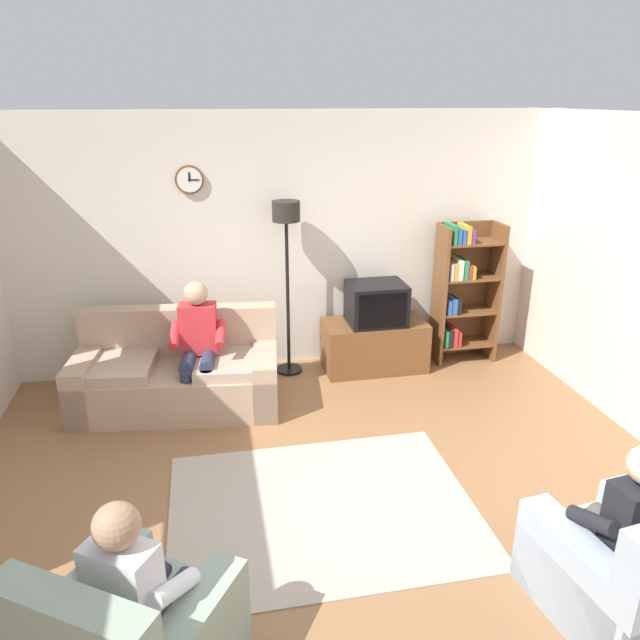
{
  "coord_description": "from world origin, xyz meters",
  "views": [
    {
      "loc": [
        -0.81,
        -3.5,
        2.82
      ],
      "look_at": [
        0.1,
        1.09,
        1.05
      ],
      "focal_mm": 33.35,
      "sensor_mm": 36.0,
      "label": 1
    }
  ],
  "objects_px": {
    "couch": "(178,375)",
    "person_on_couch": "(198,341)",
    "tv_stand": "(374,345)",
    "floor_lamp": "(286,241)",
    "bookshelf": "(462,289)",
    "person_in_right_armchair": "(622,519)",
    "tv": "(376,303)",
    "person_in_left_armchair": "(138,583)",
    "armchair_near_bookshelf": "(625,574)"
  },
  "relations": [
    {
      "from": "couch",
      "to": "bookshelf",
      "type": "distance_m",
      "value": 3.17
    },
    {
      "from": "couch",
      "to": "floor_lamp",
      "type": "bearing_deg",
      "value": 25.3
    },
    {
      "from": "couch",
      "to": "floor_lamp",
      "type": "height_order",
      "value": "floor_lamp"
    },
    {
      "from": "tv",
      "to": "bookshelf",
      "type": "relative_size",
      "value": 0.38
    },
    {
      "from": "tv_stand",
      "to": "person_on_couch",
      "type": "distance_m",
      "value": 1.99
    },
    {
      "from": "tv",
      "to": "couch",
      "type": "bearing_deg",
      "value": -168.58
    },
    {
      "from": "couch",
      "to": "tv_stand",
      "type": "xyz_separation_m",
      "value": [
        2.08,
        0.45,
        -0.04
      ]
    },
    {
      "from": "tv",
      "to": "person_in_right_armchair",
      "type": "height_order",
      "value": "person_in_right_armchair"
    },
    {
      "from": "tv_stand",
      "to": "person_in_left_armchair",
      "type": "relative_size",
      "value": 0.98
    },
    {
      "from": "floor_lamp",
      "to": "person_in_right_armchair",
      "type": "height_order",
      "value": "floor_lamp"
    },
    {
      "from": "tv",
      "to": "person_on_couch",
      "type": "xyz_separation_m",
      "value": [
        -1.86,
        -0.53,
        -0.06
      ]
    },
    {
      "from": "armchair_near_bookshelf",
      "to": "tv",
      "type": "bearing_deg",
      "value": 97.62
    },
    {
      "from": "couch",
      "to": "tv_stand",
      "type": "relative_size",
      "value": 1.81
    },
    {
      "from": "tv",
      "to": "person_in_right_armchair",
      "type": "xyz_separation_m",
      "value": [
        0.45,
        -3.39,
        -0.16
      ]
    },
    {
      "from": "bookshelf",
      "to": "person_on_couch",
      "type": "bearing_deg",
      "value": -167.68
    },
    {
      "from": "couch",
      "to": "tv",
      "type": "relative_size",
      "value": 3.31
    },
    {
      "from": "floor_lamp",
      "to": "person_in_right_armchair",
      "type": "xyz_separation_m",
      "value": [
        1.38,
        -3.51,
        -0.85
      ]
    },
    {
      "from": "couch",
      "to": "person_on_couch",
      "type": "relative_size",
      "value": 1.6
    },
    {
      "from": "couch",
      "to": "bookshelf",
      "type": "height_order",
      "value": "bookshelf"
    },
    {
      "from": "bookshelf",
      "to": "tv_stand",
      "type": "bearing_deg",
      "value": -175.94
    },
    {
      "from": "couch",
      "to": "person_in_right_armchair",
      "type": "bearing_deg",
      "value": -49.45
    },
    {
      "from": "bookshelf",
      "to": "floor_lamp",
      "type": "relative_size",
      "value": 0.85
    },
    {
      "from": "floor_lamp",
      "to": "tv",
      "type": "bearing_deg",
      "value": -7.55
    },
    {
      "from": "tv_stand",
      "to": "couch",
      "type": "bearing_deg",
      "value": -167.93
    },
    {
      "from": "tv_stand",
      "to": "floor_lamp",
      "type": "bearing_deg",
      "value": 173.94
    },
    {
      "from": "tv",
      "to": "person_on_couch",
      "type": "relative_size",
      "value": 0.48
    },
    {
      "from": "person_in_left_armchair",
      "to": "person_in_right_armchair",
      "type": "relative_size",
      "value": 1.0
    },
    {
      "from": "couch",
      "to": "person_on_couch",
      "type": "bearing_deg",
      "value": -26.61
    },
    {
      "from": "floor_lamp",
      "to": "person_in_left_armchair",
      "type": "xyz_separation_m",
      "value": [
        -1.24,
        -3.47,
        -0.85
      ]
    },
    {
      "from": "tv_stand",
      "to": "floor_lamp",
      "type": "height_order",
      "value": "floor_lamp"
    },
    {
      "from": "tv",
      "to": "armchair_near_bookshelf",
      "type": "xyz_separation_m",
      "value": [
        0.46,
        -3.47,
        -0.47
      ]
    },
    {
      "from": "couch",
      "to": "armchair_near_bookshelf",
      "type": "xyz_separation_m",
      "value": [
        2.55,
        -3.05,
        -0.02
      ]
    },
    {
      "from": "floor_lamp",
      "to": "armchair_near_bookshelf",
      "type": "distance_m",
      "value": 4.03
    },
    {
      "from": "couch",
      "to": "person_on_couch",
      "type": "distance_m",
      "value": 0.46
    },
    {
      "from": "bookshelf",
      "to": "person_in_right_armchair",
      "type": "xyz_separation_m",
      "value": [
        -0.55,
        -3.48,
        -0.22
      ]
    },
    {
      "from": "tv_stand",
      "to": "floor_lamp",
      "type": "relative_size",
      "value": 0.59
    },
    {
      "from": "tv",
      "to": "person_in_right_armchair",
      "type": "relative_size",
      "value": 0.54
    },
    {
      "from": "person_on_couch",
      "to": "person_in_right_armchair",
      "type": "relative_size",
      "value": 1.11
    },
    {
      "from": "tv",
      "to": "person_in_left_armchair",
      "type": "xyz_separation_m",
      "value": [
        -2.17,
        -3.35,
        -0.16
      ]
    },
    {
      "from": "bookshelf",
      "to": "floor_lamp",
      "type": "bearing_deg",
      "value": 179.18
    },
    {
      "from": "couch",
      "to": "person_in_left_armchair",
      "type": "relative_size",
      "value": 1.78
    },
    {
      "from": "bookshelf",
      "to": "tv",
      "type": "bearing_deg",
      "value": -174.55
    },
    {
      "from": "person_in_right_armchair",
      "to": "couch",
      "type": "bearing_deg",
      "value": 130.55
    },
    {
      "from": "couch",
      "to": "person_in_left_armchair",
      "type": "bearing_deg",
      "value": -91.69
    },
    {
      "from": "armchair_near_bookshelf",
      "to": "person_on_couch",
      "type": "height_order",
      "value": "person_on_couch"
    },
    {
      "from": "person_in_left_armchair",
      "to": "person_on_couch",
      "type": "bearing_deg",
      "value": 83.82
    },
    {
      "from": "tv_stand",
      "to": "person_in_left_armchair",
      "type": "distance_m",
      "value": 4.02
    },
    {
      "from": "armchair_near_bookshelf",
      "to": "person_in_right_armchair",
      "type": "xyz_separation_m",
      "value": [
        -0.01,
        0.09,
        0.32
      ]
    },
    {
      "from": "couch",
      "to": "person_in_right_armchair",
      "type": "height_order",
      "value": "person_in_right_armchair"
    },
    {
      "from": "couch",
      "to": "person_in_left_armchair",
      "type": "height_order",
      "value": "person_in_left_armchair"
    }
  ]
}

